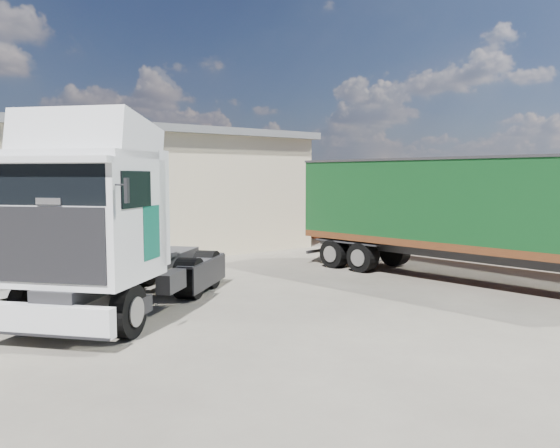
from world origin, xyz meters
TOP-DOWN VIEW (x-y plane):
  - ground at (0.00, 0.00)m, footprint 120.00×120.00m
  - brick_boundary_wall at (11.50, 6.00)m, footprint 0.35×26.00m
  - tractor_unit at (-3.21, 3.08)m, footprint 6.94×6.50m
  - box_trailer at (7.37, 0.81)m, footprint 3.71×11.91m

SIDE VIEW (x-z plane):
  - ground at x=0.00m, z-range 0.00..0.00m
  - brick_boundary_wall at x=11.50m, z-range 0.00..2.50m
  - tractor_unit at x=-3.21m, z-range -0.37..4.33m
  - box_trailer at x=7.37m, z-range 0.43..4.32m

